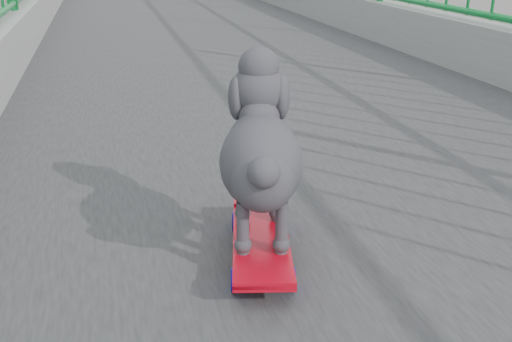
{
  "coord_description": "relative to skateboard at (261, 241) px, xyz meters",
  "views": [
    {
      "loc": [
        -0.8,
        -2.64,
        7.76
      ],
      "look_at": [
        -0.46,
        -1.28,
        7.22
      ],
      "focal_mm": 42.0,
      "sensor_mm": 36.0,
      "label": 1
    }
  ],
  "objects": [
    {
      "name": "poodle",
      "position": [
        0.01,
        0.03,
        0.23
      ],
      "size": [
        0.27,
        0.48,
        0.4
      ],
      "rotation": [
        0.0,
        0.0,
        -0.22
      ],
      "color": "#2D2B30",
      "rests_on": "skateboard"
    },
    {
      "name": "skateboard",
      "position": [
        0.0,
        0.0,
        0.0
      ],
      "size": [
        0.24,
        0.5,
        0.06
      ],
      "rotation": [
        0.0,
        0.0,
        -0.22
      ],
      "color": "red",
      "rests_on": "footbridge"
    },
    {
      "name": "railing",
      "position": [
        0.46,
        1.33,
        0.17
      ],
      "size": [
        3.0,
        24.0,
        1.42
      ],
      "color": "gray",
      "rests_on": "footbridge"
    }
  ]
}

